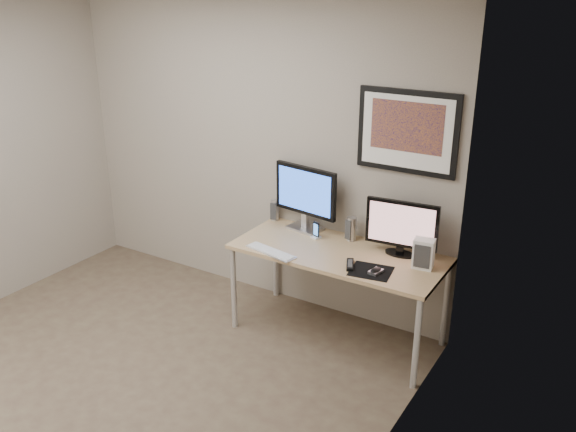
% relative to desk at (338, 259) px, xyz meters
% --- Properties ---
extents(floor, '(3.60, 3.60, 0.00)m').
position_rel_desk_xyz_m(floor, '(-1.00, -1.35, -0.66)').
color(floor, '#4D3B30').
rests_on(floor, ground).
extents(room, '(3.60, 3.60, 3.60)m').
position_rel_desk_xyz_m(room, '(-1.00, -0.90, 0.98)').
color(room, white).
rests_on(room, ground).
extents(desk, '(1.60, 0.70, 0.73)m').
position_rel_desk_xyz_m(desk, '(0.00, 0.00, 0.00)').
color(desk, '#A1804E').
rests_on(desk, floor).
extents(framed_art, '(0.75, 0.04, 0.60)m').
position_rel_desk_xyz_m(framed_art, '(0.35, 0.33, 0.96)').
color(framed_art, black).
rests_on(framed_art, room).
extents(monitor_large, '(0.58, 0.23, 0.53)m').
position_rel_desk_xyz_m(monitor_large, '(-0.43, 0.25, 0.36)').
color(monitor_large, '#B3B4B9').
rests_on(monitor_large, desk).
extents(monitor_tv, '(0.54, 0.15, 0.42)m').
position_rel_desk_xyz_m(monitor_tv, '(0.42, 0.18, 0.29)').
color(monitor_tv, black).
rests_on(monitor_tv, desk).
extents(speaker_left, '(0.09, 0.09, 0.18)m').
position_rel_desk_xyz_m(speaker_left, '(-0.75, 0.29, 0.15)').
color(speaker_left, '#B3B4B9').
rests_on(speaker_left, desk).
extents(speaker_right, '(0.10, 0.10, 0.19)m').
position_rel_desk_xyz_m(speaker_right, '(-0.01, 0.24, 0.16)').
color(speaker_right, '#B3B4B9').
rests_on(speaker_right, desk).
extents(phone_dock, '(0.08, 0.08, 0.14)m').
position_rel_desk_xyz_m(phone_dock, '(-0.26, 0.13, 0.13)').
color(phone_dock, black).
rests_on(phone_dock, desk).
extents(keyboard, '(0.44, 0.19, 0.01)m').
position_rel_desk_xyz_m(keyboard, '(-0.42, -0.28, 0.07)').
color(keyboard, silver).
rests_on(keyboard, desk).
extents(mousepad, '(0.32, 0.29, 0.00)m').
position_rel_desk_xyz_m(mousepad, '(0.35, -0.18, 0.07)').
color(mousepad, black).
rests_on(mousepad, desk).
extents(mouse, '(0.08, 0.12, 0.04)m').
position_rel_desk_xyz_m(mouse, '(0.39, -0.19, 0.09)').
color(mouse, black).
rests_on(mouse, mousepad).
extents(remote, '(0.12, 0.19, 0.02)m').
position_rel_desk_xyz_m(remote, '(0.18, -0.18, 0.08)').
color(remote, black).
rests_on(remote, desk).
extents(fan_unit, '(0.15, 0.12, 0.22)m').
position_rel_desk_xyz_m(fan_unit, '(0.63, 0.06, 0.17)').
color(fan_unit, silver).
rests_on(fan_unit, desk).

